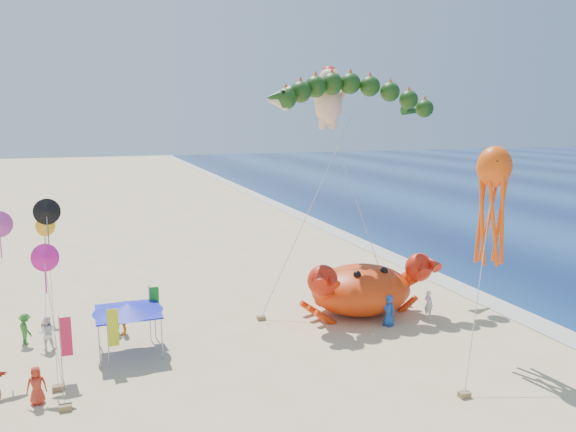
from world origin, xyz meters
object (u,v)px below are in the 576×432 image
object	(u,v)px
cherub_kite	(329,97)
octopus_kite	(492,197)
canopy_blue	(128,308)
crab_inflatable	(362,288)
dragon_kite	(352,100)

from	to	relation	value
cherub_kite	octopus_kite	size ratio (longest dim) A/B	1.45
canopy_blue	octopus_kite	bearing A→B (deg)	-19.54
crab_inflatable	canopy_blue	xyz separation A→B (m)	(-14.25, -1.25, 0.76)
cherub_kite	canopy_blue	xyz separation A→B (m)	(-14.48, -7.31, -11.23)
dragon_kite	cherub_kite	size ratio (longest dim) A/B	0.94
dragon_kite	octopus_kite	distance (m)	12.92
dragon_kite	canopy_blue	xyz separation A→B (m)	(-15.37, -5.42, -10.96)
canopy_blue	cherub_kite	bearing A→B (deg)	26.77
cherub_kite	canopy_blue	size ratio (longest dim) A/B	4.38
crab_inflatable	cherub_kite	distance (m)	13.43
crab_inflatable	cherub_kite	xyz separation A→B (m)	(0.24, 6.05, 11.99)
dragon_kite	crab_inflatable	bearing A→B (deg)	-105.05
cherub_kite	octopus_kite	bearing A→B (deg)	-77.10
crab_inflatable	dragon_kite	world-z (taller)	dragon_kite
cherub_kite	octopus_kite	distance (m)	14.90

